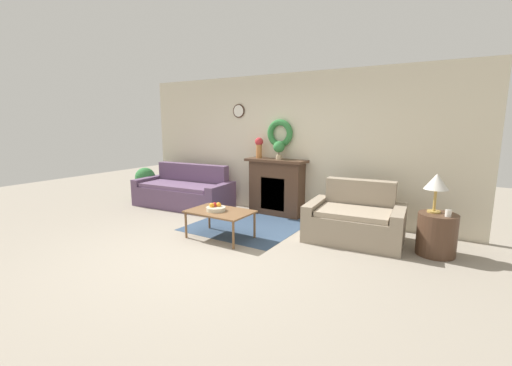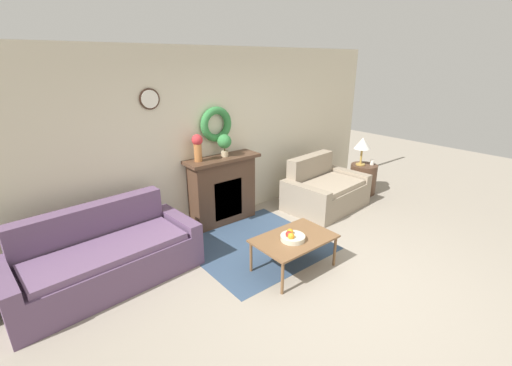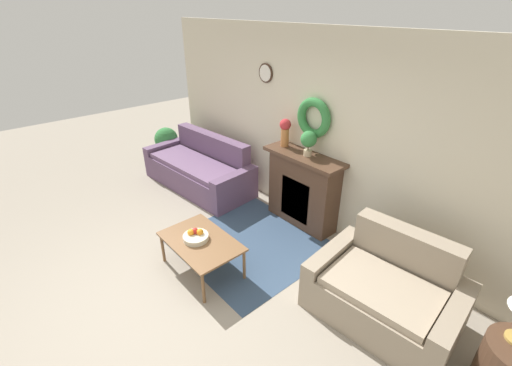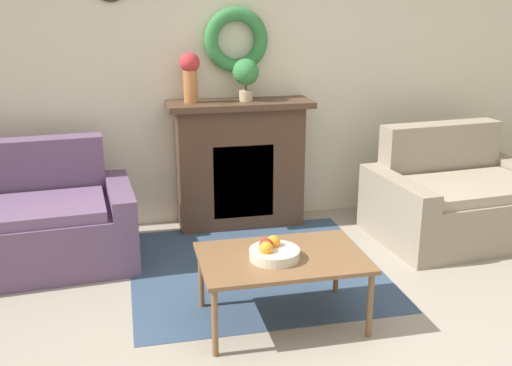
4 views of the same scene
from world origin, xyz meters
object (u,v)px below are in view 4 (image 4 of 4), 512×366
Objects in this scene: coffee_table at (282,262)px; potted_plant_on_mantel at (246,74)px; vase_on_mantel_left at (190,73)px; loveseat_right at (459,200)px; fruit_bowl at (273,252)px; fireplace at (240,163)px.

coffee_table is 2.86× the size of potted_plant_on_mantel.
vase_on_mantel_left is at bearing 100.84° from coffee_table.
loveseat_right reaches higher than fruit_bowl.
vase_on_mantel_left reaches higher than fireplace.
potted_plant_on_mantel reaches higher than fruit_bowl.
loveseat_right is 2.06m from potted_plant_on_mantel.
loveseat_right reaches higher than coffee_table.
potted_plant_on_mantel is (0.05, -0.01, 0.76)m from fireplace.
vase_on_mantel_left is (-0.40, 0.01, 0.78)m from fireplace.
potted_plant_on_mantel is at bearing 83.57° from fruit_bowl.
fireplace is at bearing -0.78° from vase_on_mantel_left.
vase_on_mantel_left is (-0.26, 1.72, 0.85)m from fruit_bowl.
fruit_bowl is at bearing -94.65° from fireplace.
loveseat_right is at bearing -20.35° from fireplace.
vase_on_mantel_left is at bearing 177.48° from potted_plant_on_mantel.
fireplace is 2.99× the size of vase_on_mantel_left.
fruit_bowl is (-0.06, -0.03, 0.08)m from coffee_table.
fruit_bowl is at bearing -96.43° from potted_plant_on_mantel.
fireplace reaches higher than coffee_table.
coffee_table is at bearing -155.09° from loveseat_right.
loveseat_right is at bearing -20.50° from potted_plant_on_mantel.
potted_plant_on_mantel is at bearing -2.52° from vase_on_mantel_left.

